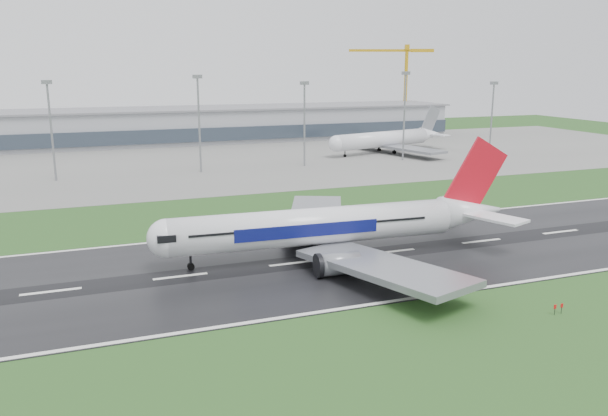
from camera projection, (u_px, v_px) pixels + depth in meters
name	position (u px, v px, depth m)	size (l,w,h in m)	color
ground	(393.00, 252.00, 112.61)	(520.00, 520.00, 0.00)	#1F4519
runway	(393.00, 252.00, 112.60)	(400.00, 45.00, 0.10)	black
apron	(235.00, 159.00, 226.76)	(400.00, 130.00, 0.08)	slate
terminal	(204.00, 125.00, 279.83)	(240.00, 36.00, 15.00)	gray
main_airliner	(339.00, 203.00, 107.85)	(68.25, 65.00, 20.15)	silver
parked_airliner	(386.00, 131.00, 241.12)	(60.80, 56.61, 17.82)	silver
tower_crane	(406.00, 88.00, 328.69)	(46.67, 2.55, 45.92)	#C08D11
floodmast_1	(52.00, 133.00, 179.56)	(0.64, 0.64, 29.20)	gray
floodmast_2	(199.00, 126.00, 194.43)	(0.64, 0.64, 30.56)	gray
floodmast_3	(304.00, 126.00, 207.03)	(0.64, 0.64, 28.20)	gray
floodmast_4	(404.00, 118.00, 219.88)	(0.64, 0.64, 31.40)	gray
floodmast_5	(491.00, 120.00, 233.41)	(0.64, 0.64, 27.52)	gray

